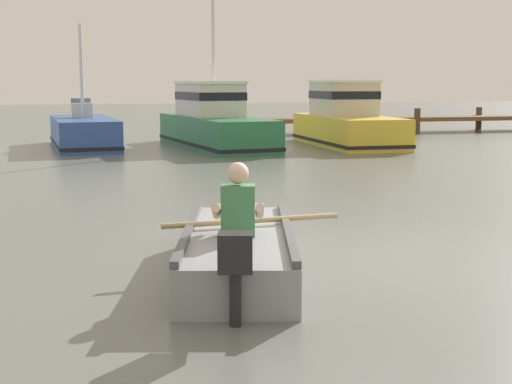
{
  "coord_description": "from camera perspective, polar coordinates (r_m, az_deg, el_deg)",
  "views": [
    {
      "loc": [
        -3.01,
        -7.7,
        1.99
      ],
      "look_at": [
        -0.69,
        1.59,
        0.55
      ],
      "focal_mm": 51.71,
      "sensor_mm": 36.0,
      "label": 1
    }
  ],
  "objects": [
    {
      "name": "ground_plane",
      "position": [
        8.5,
        7.16,
        -5.05
      ],
      "size": [
        120.0,
        120.0,
        0.0
      ],
      "primitive_type": "plane",
      "color": "slate"
    },
    {
      "name": "moored_boat_yellow",
      "position": [
        23.46,
        7.04,
        5.47
      ],
      "size": [
        2.07,
        5.29,
        2.05
      ],
      "color": "gold",
      "rests_on": "ground"
    },
    {
      "name": "rowboat_with_person",
      "position": [
        7.74,
        -1.37,
        -4.43
      ],
      "size": [
        2.12,
        3.7,
        1.19
      ],
      "color": "gray",
      "rests_on": "ground"
    },
    {
      "name": "moored_boat_blue",
      "position": [
        23.02,
        -13.18,
        4.45
      ],
      "size": [
        2.1,
        5.05,
        3.7
      ],
      "color": "#2D519E",
      "rests_on": "ground"
    },
    {
      "name": "moored_boat_green",
      "position": [
        22.67,
        -3.28,
        5.4
      ],
      "size": [
        2.73,
        6.47,
        4.83
      ],
      "color": "#287042",
      "rests_on": "ground"
    },
    {
      "name": "wooden_dock",
      "position": [
        29.94,
        11.78,
        5.56
      ],
      "size": [
        14.78,
        1.64,
        1.03
      ],
      "color": "brown",
      "rests_on": "ground"
    }
  ]
}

